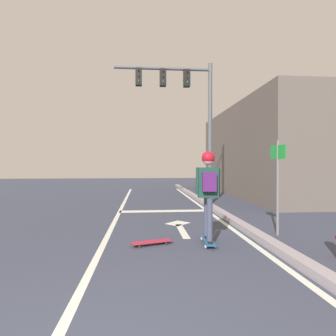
# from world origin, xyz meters

# --- Properties ---
(lane_line_center) EXTENTS (0.12, 20.00, 0.01)m
(lane_line_center) POSITION_xyz_m (-0.24, 6.00, 0.00)
(lane_line_center) COLOR silver
(lane_line_center) RESTS_ON ground
(lane_line_curbside) EXTENTS (0.12, 20.00, 0.01)m
(lane_line_curbside) POSITION_xyz_m (2.66, 6.00, 0.00)
(lane_line_curbside) COLOR silver
(lane_line_curbside) RESTS_ON ground
(stop_bar) EXTENTS (3.04, 0.40, 0.01)m
(stop_bar) POSITION_xyz_m (1.28, 7.63, 0.00)
(stop_bar) COLOR silver
(stop_bar) RESTS_ON ground
(lane_arrow_stem) EXTENTS (0.16, 1.40, 0.01)m
(lane_arrow_stem) POSITION_xyz_m (1.44, 4.83, 0.00)
(lane_arrow_stem) COLOR silver
(lane_arrow_stem) RESTS_ON ground
(lane_arrow_head) EXTENTS (0.71, 0.71, 0.01)m
(lane_arrow_head) POSITION_xyz_m (1.44, 5.68, 0.00)
(lane_arrow_head) COLOR silver
(lane_arrow_head) RESTS_ON ground
(curb_strip) EXTENTS (0.24, 24.00, 0.14)m
(curb_strip) POSITION_xyz_m (2.91, 6.00, 0.07)
(curb_strip) COLOR #9A939B
(curb_strip) RESTS_ON ground
(skateboard) EXTENTS (0.26, 0.83, 0.08)m
(skateboard) POSITION_xyz_m (1.79, 3.74, 0.07)
(skateboard) COLOR #205783
(skateboard) RESTS_ON ground
(skater) EXTENTS (0.47, 0.63, 1.72)m
(skater) POSITION_xyz_m (1.79, 3.73, 1.18)
(skater) COLOR #414861
(skater) RESTS_ON skateboard
(spare_skateboard) EXTENTS (0.80, 0.42, 0.07)m
(spare_skateboard) POSITION_xyz_m (0.69, 3.75, 0.06)
(spare_skateboard) COLOR #AB2339
(spare_skateboard) RESTS_ON ground
(traffic_signal_mast) EXTENTS (3.76, 0.34, 5.46)m
(traffic_signal_mast) POSITION_xyz_m (2.09, 9.13, 4.00)
(traffic_signal_mast) COLOR #545B5F
(traffic_signal_mast) RESTS_ON ground
(street_sign_post) EXTENTS (0.14, 0.44, 2.07)m
(street_sign_post) POSITION_xyz_m (3.47, 4.28, 1.36)
(street_sign_post) COLOR slate
(street_sign_post) RESTS_ON ground
(building_block) EXTENTS (11.34, 10.27, 4.37)m
(building_block) POSITION_xyz_m (10.47, 12.11, 2.19)
(building_block) COLOR #635B53
(building_block) RESTS_ON ground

